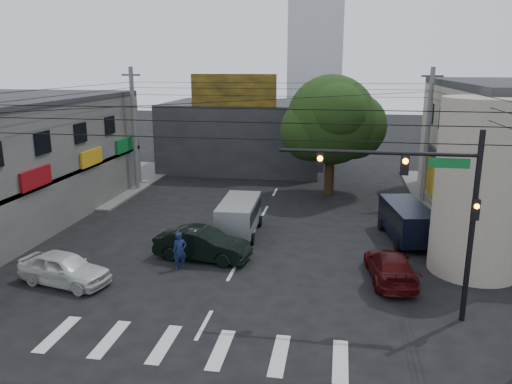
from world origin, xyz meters
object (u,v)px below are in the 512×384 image
(white_compact, at_px, (64,268))
(traffic_officer, at_px, (180,251))
(utility_pole_far_left, at_px, (134,130))
(maroon_sedan, at_px, (390,266))
(silver_minivan, at_px, (239,218))
(dark_sedan, at_px, (203,244))
(traffic_gantry, at_px, (426,195))
(navy_van, at_px, (407,223))
(street_tree, at_px, (331,120))
(utility_pole_far_right, at_px, (427,137))

(white_compact, bearing_deg, traffic_officer, -49.20)
(utility_pole_far_left, xyz_separation_m, traffic_officer, (8.01, -14.13, -3.70))
(maroon_sedan, bearing_deg, silver_minivan, -38.09)
(dark_sedan, relative_size, traffic_officer, 2.73)
(utility_pole_far_left, bearing_deg, traffic_gantry, -42.86)
(navy_van, height_order, traffic_officer, navy_van)
(street_tree, height_order, white_compact, street_tree)
(traffic_gantry, height_order, dark_sedan, traffic_gantry)
(utility_pole_far_left, distance_m, white_compact, 17.35)
(street_tree, height_order, utility_pole_far_left, utility_pole_far_left)
(traffic_gantry, bearing_deg, utility_pole_far_right, 81.06)
(white_compact, bearing_deg, navy_van, -49.15)
(utility_pole_far_left, relative_size, silver_minivan, 1.99)
(utility_pole_far_left, xyz_separation_m, white_compact, (3.53, -16.54, -3.88))
(maroon_sedan, distance_m, traffic_officer, 9.62)
(street_tree, height_order, traffic_gantry, street_tree)
(utility_pole_far_right, bearing_deg, maroon_sedan, -103.76)
(white_compact, bearing_deg, utility_pole_far_right, -34.05)
(street_tree, distance_m, silver_minivan, 11.78)
(utility_pole_far_left, height_order, dark_sedan, utility_pole_far_left)
(silver_minivan, relative_size, traffic_officer, 2.58)
(white_compact, distance_m, maroon_sedan, 14.37)
(traffic_gantry, distance_m, utility_pole_far_left, 25.00)
(maroon_sedan, xyz_separation_m, navy_van, (1.32, 5.54, 0.34))
(maroon_sedan, height_order, traffic_officer, traffic_officer)
(utility_pole_far_left, bearing_deg, utility_pole_far_right, 0.00)
(navy_van, bearing_deg, utility_pole_far_left, 56.60)
(navy_van, bearing_deg, utility_pole_far_right, -23.95)
(street_tree, relative_size, white_compact, 1.93)
(dark_sedan, xyz_separation_m, white_compact, (-5.19, -3.78, -0.06))
(dark_sedan, xyz_separation_m, navy_van, (10.22, 4.54, 0.22))
(utility_pole_far_left, xyz_separation_m, utility_pole_far_right, (21.00, 0.00, 0.00))
(street_tree, height_order, utility_pole_far_right, utility_pole_far_right)
(traffic_officer, bearing_deg, street_tree, 35.53)
(silver_minivan, height_order, navy_van, navy_van)
(utility_pole_far_right, height_order, maroon_sedan, utility_pole_far_right)
(utility_pole_far_left, xyz_separation_m, navy_van, (18.95, -8.22, -3.61))
(street_tree, xyz_separation_m, maroon_sedan, (3.13, -14.77, -4.82))
(traffic_officer, bearing_deg, maroon_sedan, -29.09)
(white_compact, height_order, silver_minivan, silver_minivan)
(street_tree, bearing_deg, traffic_officer, -113.21)
(traffic_gantry, height_order, maroon_sedan, traffic_gantry)
(traffic_gantry, distance_m, maroon_sedan, 5.33)
(utility_pole_far_left, height_order, white_compact, utility_pole_far_left)
(utility_pole_far_right, relative_size, maroon_sedan, 1.96)
(white_compact, xyz_separation_m, traffic_officer, (4.48, 2.41, 0.18))
(maroon_sedan, distance_m, navy_van, 5.71)
(dark_sedan, bearing_deg, silver_minivan, -7.05)
(street_tree, bearing_deg, white_compact, -122.01)
(street_tree, height_order, silver_minivan, street_tree)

